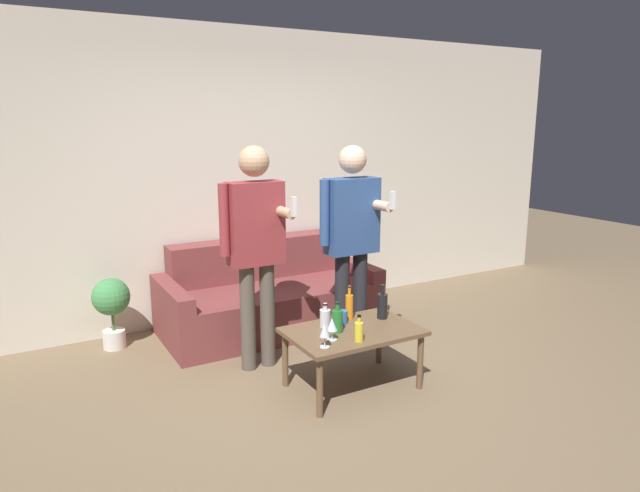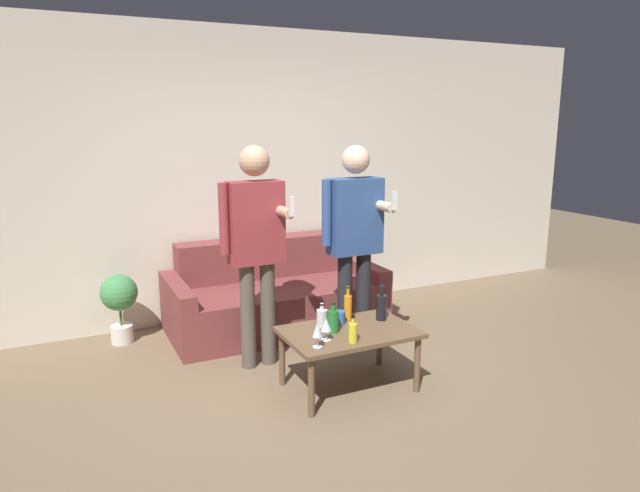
{
  "view_description": "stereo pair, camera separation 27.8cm",
  "coord_description": "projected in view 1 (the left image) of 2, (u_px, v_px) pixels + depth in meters",
  "views": [
    {
      "loc": [
        -1.93,
        -2.9,
        1.88
      ],
      "look_at": [
        0.11,
        0.72,
        0.95
      ],
      "focal_mm": 32.0,
      "sensor_mm": 36.0,
      "label": 1
    },
    {
      "loc": [
        -1.68,
        -3.03,
        1.88
      ],
      "look_at": [
        0.11,
        0.72,
        0.95
      ],
      "focal_mm": 32.0,
      "sensor_mm": 36.0,
      "label": 2
    }
  ],
  "objects": [
    {
      "name": "ground_plane",
      "position": [
        359.0,
        407.0,
        3.8
      ],
      "size": [
        16.0,
        16.0,
        0.0
      ],
      "primitive_type": "plane",
      "color": "#756047"
    },
    {
      "name": "wall_back",
      "position": [
        235.0,
        177.0,
        5.34
      ],
      "size": [
        8.0,
        0.06,
        2.7
      ],
      "color": "beige",
      "rests_on": "ground_plane"
    },
    {
      "name": "couch",
      "position": [
        267.0,
        297.0,
        5.21
      ],
      "size": [
        1.91,
        0.92,
        0.78
      ],
      "color": "brown",
      "rests_on": "ground_plane"
    },
    {
      "name": "coffee_table",
      "position": [
        353.0,
        336.0,
        4.0
      ],
      "size": [
        0.91,
        0.6,
        0.44
      ],
      "color": "brown",
      "rests_on": "ground_plane"
    },
    {
      "name": "bottle_orange",
      "position": [
        382.0,
        305.0,
        4.19
      ],
      "size": [
        0.08,
        0.08,
        0.26
      ],
      "color": "black",
      "rests_on": "coffee_table"
    },
    {
      "name": "bottle_green",
      "position": [
        337.0,
        320.0,
        3.93
      ],
      "size": [
        0.08,
        0.08,
        0.22
      ],
      "color": "#23752D",
      "rests_on": "coffee_table"
    },
    {
      "name": "bottle_dark",
      "position": [
        325.0,
        318.0,
        4.03
      ],
      "size": [
        0.08,
        0.08,
        0.17
      ],
      "color": "silver",
      "rests_on": "coffee_table"
    },
    {
      "name": "bottle_yellow",
      "position": [
        359.0,
        331.0,
        3.76
      ],
      "size": [
        0.06,
        0.06,
        0.18
      ],
      "color": "yellow",
      "rests_on": "coffee_table"
    },
    {
      "name": "bottle_red",
      "position": [
        349.0,
        306.0,
        4.18
      ],
      "size": [
        0.06,
        0.06,
        0.25
      ],
      "color": "orange",
      "rests_on": "coffee_table"
    },
    {
      "name": "wine_glass_near",
      "position": [
        332.0,
        325.0,
        3.78
      ],
      "size": [
        0.07,
        0.07,
        0.15
      ],
      "color": "silver",
      "rests_on": "coffee_table"
    },
    {
      "name": "wine_glass_far",
      "position": [
        325.0,
        330.0,
        3.66
      ],
      "size": [
        0.07,
        0.07,
        0.17
      ],
      "color": "silver",
      "rests_on": "coffee_table"
    },
    {
      "name": "cup_on_table",
      "position": [
        342.0,
        317.0,
        4.1
      ],
      "size": [
        0.08,
        0.08,
        0.09
      ],
      "color": "#3366B2",
      "rests_on": "coffee_table"
    },
    {
      "name": "person_standing_left",
      "position": [
        255.0,
        239.0,
        4.2
      ],
      "size": [
        0.48,
        0.43,
        1.69
      ],
      "color": "brown",
      "rests_on": "ground_plane"
    },
    {
      "name": "person_standing_right",
      "position": [
        351.0,
        232.0,
        4.6
      ],
      "size": [
        0.51,
        0.43,
        1.68
      ],
      "color": "#232328",
      "rests_on": "ground_plane"
    },
    {
      "name": "potted_plant",
      "position": [
        111.0,
        303.0,
        4.7
      ],
      "size": [
        0.31,
        0.31,
        0.6
      ],
      "color": "silver",
      "rests_on": "ground_plane"
    }
  ]
}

